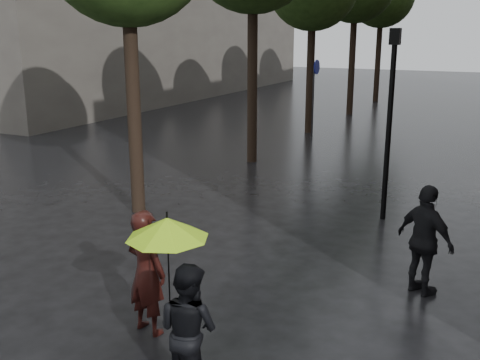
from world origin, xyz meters
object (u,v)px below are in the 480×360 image
Objects in this scene: pedestrian_walking at (425,241)px; person_burgundy at (146,272)px; person_black at (189,329)px; lamp_post at (390,107)px.

person_burgundy is at bearing 73.56° from pedestrian_walking.
lamp_post is at bearing -85.49° from person_black.
lamp_post is at bearing -36.56° from pedestrian_walking.
pedestrian_walking is at bearing -108.09° from person_black.
person_black is 0.90× the size of pedestrian_walking.
lamp_post is (1.94, 6.53, 1.67)m from person_burgundy.
person_burgundy is 0.43× the size of lamp_post.
pedestrian_walking is (3.35, 3.00, 0.01)m from person_burgundy.
person_burgundy is 0.99× the size of pedestrian_walking.
person_burgundy is at bearing -106.55° from lamp_post.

